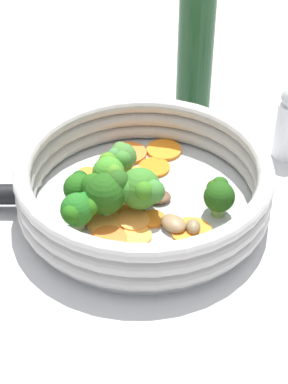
% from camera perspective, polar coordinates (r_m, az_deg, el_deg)
% --- Properties ---
extents(ground_plane, '(4.00, 4.00, 0.00)m').
position_cam_1_polar(ground_plane, '(0.75, -0.00, -1.49)').
color(ground_plane, '#B9BABC').
extents(skillet, '(0.27, 0.27, 0.01)m').
position_cam_1_polar(skillet, '(0.75, -0.00, -1.20)').
color(skillet, '#B2B5B7').
rests_on(skillet, ground_plane).
extents(skillet_rim_wall, '(0.29, 0.29, 0.06)m').
position_cam_1_polar(skillet_rim_wall, '(0.73, -0.00, 0.89)').
color(skillet_rim_wall, '#B6B1B0').
rests_on(skillet_rim_wall, skillet).
extents(skillet_rivet_left, '(0.01, 0.01, 0.01)m').
position_cam_1_polar(skillet_rivet_left, '(0.77, -9.37, 0.76)').
color(skillet_rivet_left, '#B6B0B8').
rests_on(skillet_rivet_left, skillet).
extents(skillet_rivet_right, '(0.01, 0.01, 0.01)m').
position_cam_1_polar(skillet_rivet_right, '(0.73, -9.95, -2.13)').
color(skillet_rivet_right, '#B4B4B3').
rests_on(skillet_rivet_right, skillet).
extents(carrot_slice_0, '(0.06, 0.06, 0.00)m').
position_cam_1_polar(carrot_slice_0, '(0.74, -2.20, -0.89)').
color(carrot_slice_0, orange).
rests_on(carrot_slice_0, skillet).
extents(carrot_slice_1, '(0.05, 0.05, 0.00)m').
position_cam_1_polar(carrot_slice_1, '(0.75, -2.14, -0.21)').
color(carrot_slice_1, orange).
rests_on(carrot_slice_1, skillet).
extents(carrot_slice_2, '(0.05, 0.05, 0.00)m').
position_cam_1_polar(carrot_slice_2, '(0.71, -3.49, -2.74)').
color(carrot_slice_2, '#F69C3E').
rests_on(carrot_slice_2, skillet).
extents(carrot_slice_3, '(0.05, 0.05, 0.00)m').
position_cam_1_polar(carrot_slice_3, '(0.82, 1.79, 3.74)').
color(carrot_slice_3, orange).
rests_on(carrot_slice_3, skillet).
extents(carrot_slice_4, '(0.05, 0.05, 0.00)m').
position_cam_1_polar(carrot_slice_4, '(0.68, -3.14, -5.64)').
color(carrot_slice_4, orange).
rests_on(carrot_slice_4, skillet).
extents(carrot_slice_5, '(0.05, 0.05, 0.00)m').
position_cam_1_polar(carrot_slice_5, '(0.79, 0.91, 2.19)').
color(carrot_slice_5, orange).
rests_on(carrot_slice_5, skillet).
extents(carrot_slice_6, '(0.04, 0.04, 0.01)m').
position_cam_1_polar(carrot_slice_6, '(0.78, -0.99, 1.35)').
color(carrot_slice_6, orange).
rests_on(carrot_slice_6, skillet).
extents(carrot_slice_7, '(0.04, 0.04, 0.00)m').
position_cam_1_polar(carrot_slice_7, '(0.70, -0.62, -3.90)').
color(carrot_slice_7, '#F79C38').
rests_on(carrot_slice_7, skillet).
extents(carrot_slice_8, '(0.06, 0.06, 0.00)m').
position_cam_1_polar(carrot_slice_8, '(0.82, -1.40, 3.46)').
color(carrot_slice_8, orange).
rests_on(carrot_slice_8, skillet).
extents(carrot_slice_9, '(0.03, 0.03, 0.00)m').
position_cam_1_polar(carrot_slice_9, '(0.72, 0.76, -2.41)').
color(carrot_slice_9, orange).
rests_on(carrot_slice_9, skillet).
extents(carrot_slice_10, '(0.05, 0.05, 0.00)m').
position_cam_1_polar(carrot_slice_10, '(0.70, 4.26, -3.55)').
color(carrot_slice_10, orange).
rests_on(carrot_slice_10, skillet).
extents(carrot_slice_11, '(0.06, 0.06, 0.00)m').
position_cam_1_polar(carrot_slice_11, '(0.69, -3.18, -4.23)').
color(carrot_slice_11, orange).
rests_on(carrot_slice_11, skillet).
extents(carrot_slice_12, '(0.05, 0.05, 0.01)m').
position_cam_1_polar(carrot_slice_12, '(0.71, -0.98, -2.56)').
color(carrot_slice_12, '#F98E3B').
rests_on(carrot_slice_12, skillet).
extents(carrot_slice_13, '(0.03, 0.03, 0.00)m').
position_cam_1_polar(carrot_slice_13, '(0.78, -5.01, 1.51)').
color(carrot_slice_13, orange).
rests_on(carrot_slice_13, skillet).
extents(broccoli_floret_0, '(0.04, 0.03, 0.04)m').
position_cam_1_polar(broccoli_floret_0, '(0.77, -2.00, 3.12)').
color(broccoli_floret_0, '#79A051').
rests_on(broccoli_floret_0, skillet).
extents(broccoli_floret_1, '(0.05, 0.06, 0.06)m').
position_cam_1_polar(broccoli_floret_1, '(0.71, -0.28, 0.23)').
color(broccoli_floret_1, '#5D9247').
rests_on(broccoli_floret_1, skillet).
extents(broccoli_floret_2, '(0.04, 0.04, 0.04)m').
position_cam_1_polar(broccoli_floret_2, '(0.73, -5.72, 0.45)').
color(broccoli_floret_2, '#6E9455').
rests_on(broccoli_floret_2, skillet).
extents(broccoli_floret_3, '(0.04, 0.04, 0.05)m').
position_cam_1_polar(broccoli_floret_3, '(0.74, -3.14, 1.79)').
color(broccoli_floret_3, '#6C9256').
rests_on(broccoli_floret_3, skillet).
extents(broccoli_floret_4, '(0.05, 0.06, 0.06)m').
position_cam_1_polar(broccoli_floret_4, '(0.71, -3.39, 0.15)').
color(broccoli_floret_4, '#759559').
rests_on(broccoli_floret_4, skillet).
extents(broccoli_floret_5, '(0.04, 0.04, 0.05)m').
position_cam_1_polar(broccoli_floret_5, '(0.69, -5.85, -1.58)').
color(broccoli_floret_5, '#6F8955').
rests_on(broccoli_floret_5, skillet).
extents(broccoli_floret_6, '(0.04, 0.04, 0.04)m').
position_cam_1_polar(broccoli_floret_6, '(0.72, 6.67, -0.26)').
color(broccoli_floret_6, '#739E4E').
rests_on(broccoli_floret_6, skillet).
extents(mushroom_piece_0, '(0.03, 0.02, 0.01)m').
position_cam_1_polar(mushroom_piece_0, '(0.70, 4.39, -3.09)').
color(mushroom_piece_0, olive).
rests_on(mushroom_piece_0, skillet).
extents(mushroom_piece_1, '(0.03, 0.03, 0.01)m').
position_cam_1_polar(mushroom_piece_1, '(0.74, 1.13, -0.36)').
color(mushroom_piece_1, brown).
rests_on(mushroom_piece_1, skillet).
extents(mushroom_piece_2, '(0.04, 0.04, 0.01)m').
position_cam_1_polar(mushroom_piece_2, '(0.71, 2.64, -2.81)').
color(mushroom_piece_2, '#8D6D49').
rests_on(mushroom_piece_2, skillet).
extents(oil_bottle, '(0.05, 0.05, 0.24)m').
position_cam_1_polar(oil_bottle, '(0.89, 4.71, 12.80)').
color(oil_bottle, '#193D1E').
rests_on(oil_bottle, ground_plane).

